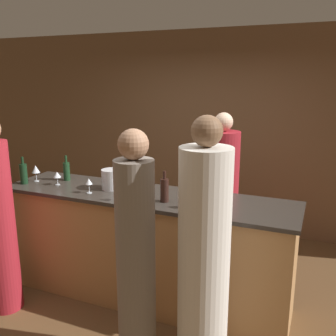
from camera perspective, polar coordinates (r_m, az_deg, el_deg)
The scene contains 15 objects.
ground_plane at distance 4.01m, azimuth -3.48°, elevation -18.90°, with size 14.00×14.00×0.00m, color brown.
back_wall at distance 5.40m, azimuth 6.27°, elevation 5.55°, with size 8.00×0.06×2.80m.
bar_counter at distance 3.74m, azimuth -3.60°, elevation -11.87°, with size 2.86×0.71×1.08m.
bartender at distance 4.25m, azimuth 8.06°, elevation -4.70°, with size 0.38×0.38×1.79m.
guest_1 at distance 2.81m, azimuth -4.93°, elevation -13.68°, with size 0.29×0.29×1.82m.
guest_2 at distance 2.68m, azimuth 5.45°, elevation -14.38°, with size 0.36×0.36×1.93m.
wine_bottle_0 at distance 4.12m, azimuth -15.20°, elevation -0.41°, with size 0.07×0.07×0.27m.
wine_bottle_1 at distance 4.13m, azimuth -21.16°, elevation -0.75°, with size 0.08×0.08×0.28m.
wine_bottle_2 at distance 3.29m, azimuth -0.54°, elevation -3.33°, with size 0.07×0.07×0.28m.
ice_bucket at distance 3.71m, azimuth -8.59°, elevation -1.70°, with size 0.20×0.20×0.20m.
wine_glass_0 at distance 3.13m, azimuth 3.32°, elevation -4.24°, with size 0.07×0.07×0.15m.
wine_glass_1 at distance 3.97m, azimuth -16.55°, elevation -1.02°, with size 0.08×0.08×0.14m.
wine_glass_2 at distance 3.61m, azimuth -11.98°, elevation -2.10°, with size 0.07×0.07×0.14m.
wine_glass_3 at distance 3.34m, azimuth -7.30°, elevation -3.17°, with size 0.06×0.06×0.15m.
wine_glass_4 at distance 4.17m, azimuth -19.51°, elevation -0.20°, with size 0.08×0.08×0.17m.
Camera 1 is at (1.52, -3.02, 2.15)m, focal length 40.00 mm.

